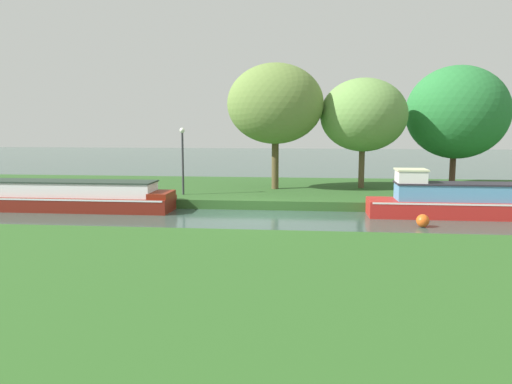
% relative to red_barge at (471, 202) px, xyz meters
% --- Properties ---
extents(ground_plane, '(120.00, 120.00, 0.00)m').
position_rel_red_barge_xyz_m(ground_plane, '(-8.54, -1.20, -0.63)').
color(ground_plane, '#365047').
extents(riverbank_far, '(72.00, 10.00, 0.40)m').
position_rel_red_barge_xyz_m(riverbank_far, '(-8.54, 5.80, -0.43)').
color(riverbank_far, '#2C5623').
rests_on(riverbank_far, ground_plane).
extents(riverbank_near, '(72.00, 10.00, 0.40)m').
position_rel_red_barge_xyz_m(riverbank_near, '(-8.54, -10.20, -0.43)').
color(riverbank_near, '#2C5B21').
rests_on(riverbank_near, ground_plane).
extents(red_barge, '(8.55, 1.69, 1.92)m').
position_rel_red_barge_xyz_m(red_barge, '(0.00, 0.00, 0.00)').
color(red_barge, red).
rests_on(red_barge, ground_plane).
extents(maroon_narrowboat, '(10.47, 1.93, 1.28)m').
position_rel_red_barge_xyz_m(maroon_narrowboat, '(-17.29, 0.00, -0.06)').
color(maroon_narrowboat, maroon).
rests_on(maroon_narrowboat, ground_plane).
extents(willow_tree_left, '(4.84, 3.68, 6.34)m').
position_rel_red_barge_xyz_m(willow_tree_left, '(-8.20, 4.91, 4.09)').
color(willow_tree_left, brown).
rests_on(willow_tree_left, riverbank_far).
extents(willow_tree_centre, '(4.42, 4.01, 5.64)m').
position_rel_red_barge_xyz_m(willow_tree_centre, '(-3.73, 5.71, 3.54)').
color(willow_tree_centre, brown).
rests_on(willow_tree_centre, riverbank_far).
extents(willow_tree_right, '(5.46, 4.50, 6.42)m').
position_rel_red_barge_xyz_m(willow_tree_right, '(1.41, 7.65, 3.71)').
color(willow_tree_right, brown).
rests_on(willow_tree_right, riverbank_far).
extents(lamp_post, '(0.24, 0.24, 3.14)m').
position_rel_red_barge_xyz_m(lamp_post, '(-12.37, 2.46, 1.73)').
color(lamp_post, '#333338').
rests_on(lamp_post, riverbank_far).
extents(mooring_post_near, '(0.19, 0.19, 0.82)m').
position_rel_red_barge_xyz_m(mooring_post_near, '(-1.83, 1.17, 0.18)').
color(mooring_post_near, brown).
rests_on(mooring_post_near, riverbank_far).
extents(channel_buoy, '(0.47, 0.47, 0.47)m').
position_rel_red_barge_xyz_m(channel_buoy, '(-2.33, -2.22, -0.39)').
color(channel_buoy, '#E55919').
rests_on(channel_buoy, ground_plane).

